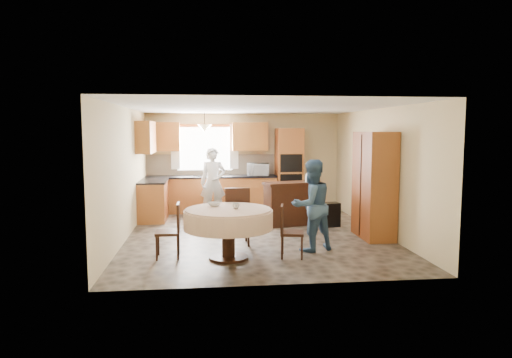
{
  "coord_description": "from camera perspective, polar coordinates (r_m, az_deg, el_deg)",
  "views": [
    {
      "loc": [
        -1.0,
        -8.84,
        2.05
      ],
      "look_at": [
        0.03,
        0.3,
        1.08
      ],
      "focal_mm": 32.0,
      "sensor_mm": 36.0,
      "label": 1
    }
  ],
  "objects": [
    {
      "name": "floor",
      "position": [
        9.13,
        0.05,
        -6.95
      ],
      "size": [
        5.0,
        6.0,
        0.01
      ],
      "primitive_type": "cube",
      "color": "brown",
      "rests_on": "ground"
    },
    {
      "name": "ceiling",
      "position": [
        8.91,
        0.05,
        8.91
      ],
      "size": [
        5.0,
        6.0,
        0.01
      ],
      "primitive_type": "cube",
      "color": "white",
      "rests_on": "wall_back"
    },
    {
      "name": "wall_back",
      "position": [
        11.91,
        -1.57,
        2.16
      ],
      "size": [
        5.0,
        0.02,
        2.5
      ],
      "primitive_type": "cube",
      "color": "#CBB582",
      "rests_on": "floor"
    },
    {
      "name": "wall_front",
      "position": [
        5.98,
        3.28,
        -1.66
      ],
      "size": [
        5.0,
        0.02,
        2.5
      ],
      "primitive_type": "cube",
      "color": "#CBB582",
      "rests_on": "floor"
    },
    {
      "name": "wall_left",
      "position": [
        9.01,
        -15.96,
        0.69
      ],
      "size": [
        0.02,
        6.0,
        2.5
      ],
      "primitive_type": "cube",
      "color": "#CBB582",
      "rests_on": "floor"
    },
    {
      "name": "wall_right",
      "position": [
        9.55,
        15.14,
        1.0
      ],
      "size": [
        0.02,
        6.0,
        2.5
      ],
      "primitive_type": "cube",
      "color": "#CBB582",
      "rests_on": "floor"
    },
    {
      "name": "window",
      "position": [
        11.83,
        -6.41,
        3.8
      ],
      "size": [
        1.4,
        0.03,
        1.1
      ],
      "primitive_type": "cube",
      "color": "white",
      "rests_on": "wall_back"
    },
    {
      "name": "curtain_left",
      "position": [
        11.81,
        -10.06,
        3.98
      ],
      "size": [
        0.22,
        0.02,
        1.15
      ],
      "primitive_type": "cube",
      "color": "white",
      "rests_on": "wall_back"
    },
    {
      "name": "curtain_right",
      "position": [
        11.81,
        -2.76,
        4.07
      ],
      "size": [
        0.22,
        0.02,
        1.15
      ],
      "primitive_type": "cube",
      "color": "white",
      "rests_on": "wall_back"
    },
    {
      "name": "base_cab_back",
      "position": [
        11.66,
        -5.6,
        -1.95
      ],
      "size": [
        3.3,
        0.6,
        0.88
      ],
      "primitive_type": "cube",
      "color": "#CD7A36",
      "rests_on": "floor"
    },
    {
      "name": "counter_back",
      "position": [
        11.6,
        -5.63,
        0.3
      ],
      "size": [
        3.3,
        0.64,
        0.04
      ],
      "primitive_type": "cube",
      "color": "black",
      "rests_on": "base_cab_back"
    },
    {
      "name": "base_cab_left",
      "position": [
        10.83,
        -12.7,
        -2.68
      ],
      "size": [
        0.6,
        1.2,
        0.88
      ],
      "primitive_type": "cube",
      "color": "#CD7A36",
      "rests_on": "floor"
    },
    {
      "name": "counter_left",
      "position": [
        10.77,
        -12.76,
        -0.26
      ],
      "size": [
        0.64,
        1.2,
        0.04
      ],
      "primitive_type": "cube",
      "color": "black",
      "rests_on": "base_cab_left"
    },
    {
      "name": "backsplash",
      "position": [
        11.87,
        -5.66,
        1.78
      ],
      "size": [
        3.3,
        0.02,
        0.55
      ],
      "primitive_type": "cube",
      "color": "beige",
      "rests_on": "wall_back"
    },
    {
      "name": "wall_cab_left",
      "position": [
        11.73,
        -11.58,
        5.21
      ],
      "size": [
        0.85,
        0.33,
        0.72
      ],
      "primitive_type": "cube",
      "color": "#C96B32",
      "rests_on": "wall_back"
    },
    {
      "name": "wall_cab_right",
      "position": [
        11.74,
        -0.78,
        5.33
      ],
      "size": [
        0.9,
        0.33,
        0.72
      ],
      "primitive_type": "cube",
      "color": "#C96B32",
      "rests_on": "wall_back"
    },
    {
      "name": "wall_cab_side",
      "position": [
        10.73,
        -13.6,
        5.1
      ],
      "size": [
        0.33,
        1.2,
        0.72
      ],
      "primitive_type": "cube",
      "color": "#C96B32",
      "rests_on": "wall_left"
    },
    {
      "name": "oven_tower",
      "position": [
        11.78,
        4.14,
        1.18
      ],
      "size": [
        0.66,
        0.62,
        2.12
      ],
      "primitive_type": "cube",
      "color": "#CD7A36",
      "rests_on": "floor"
    },
    {
      "name": "oven_upper",
      "position": [
        11.45,
        4.44,
        1.99
      ],
      "size": [
        0.56,
        0.01,
        0.45
      ],
      "primitive_type": "cube",
      "color": "black",
      "rests_on": "oven_tower"
    },
    {
      "name": "oven_lower",
      "position": [
        11.5,
        4.42,
        -0.5
      ],
      "size": [
        0.56,
        0.01,
        0.45
      ],
      "primitive_type": "cube",
      "color": "black",
      "rests_on": "oven_tower"
    },
    {
      "name": "pendant",
      "position": [
        11.35,
        -6.44,
        6.33
      ],
      "size": [
        0.36,
        0.36,
        0.18
      ],
      "primitive_type": "cone",
      "rotation": [
        3.14,
        0.0,
        0.0
      ],
      "color": "beige",
      "rests_on": "ceiling"
    },
    {
      "name": "sideboard",
      "position": [
        10.04,
        4.56,
        -3.22
      ],
      "size": [
        1.32,
        0.79,
        0.88
      ],
      "primitive_type": "cube",
      "rotation": [
        0.0,
        0.0,
        0.24
      ],
      "color": "#381C0F",
      "rests_on": "floor"
    },
    {
      "name": "space_heater",
      "position": [
        9.98,
        9.26,
        -4.41
      ],
      "size": [
        0.42,
        0.33,
        0.51
      ],
      "primitive_type": "cube",
      "rotation": [
        0.0,
        0.0,
        0.19
      ],
      "color": "black",
      "rests_on": "floor"
    },
    {
      "name": "cupboard",
      "position": [
        9.03,
        14.55,
        -0.75
      ],
      "size": [
        0.53,
        1.07,
        2.03
      ],
      "primitive_type": "cube",
      "color": "#CD7A36",
      "rests_on": "floor"
    },
    {
      "name": "dining_table",
      "position": [
        7.33,
        -3.48,
        -5.12
      ],
      "size": [
        1.43,
        1.43,
        0.82
      ],
      "color": "#381C0F",
      "rests_on": "floor"
    },
    {
      "name": "chair_left",
      "position": [
        7.53,
        -10.43,
        -6.01
      ],
      "size": [
        0.39,
        0.39,
        0.89
      ],
      "rotation": [
        0.0,
        0.0,
        -1.56
      ],
      "color": "#381C0F",
      "rests_on": "floor"
    },
    {
      "name": "chair_back",
      "position": [
        8.18,
        -2.39,
        -4.3
      ],
      "size": [
        0.47,
        0.47,
        1.06
      ],
      "rotation": [
        0.0,
        0.0,
        3.16
      ],
      "color": "#381C0F",
      "rests_on": "floor"
    },
    {
      "name": "chair_right",
      "position": [
        7.47,
        4.0,
        -6.19
      ],
      "size": [
        0.44,
        0.44,
        0.85
      ],
      "rotation": [
        0.0,
        0.0,
        1.37
      ],
      "color": "#381C0F",
      "rests_on": "floor"
    },
    {
      "name": "framed_picture",
      "position": [
        10.57,
        12.77,
        3.05
      ],
      "size": [
        0.06,
        0.64,
        0.53
      ],
      "color": "gold",
      "rests_on": "wall_right"
    },
    {
      "name": "microwave",
      "position": [
        11.61,
        0.23,
        1.2
      ],
      "size": [
        0.59,
        0.43,
        0.31
      ],
      "primitive_type": "imported",
      "rotation": [
        0.0,
        0.0,
        -0.09
      ],
      "color": "silver",
      "rests_on": "counter_back"
    },
    {
      "name": "person_sink",
      "position": [
        10.82,
        -5.39,
        -0.48
      ],
      "size": [
        0.63,
        0.43,
        1.66
      ],
      "primitive_type": "imported",
      "rotation": [
        0.0,
        0.0,
        0.06
      ],
      "color": "silver",
      "rests_on": "floor"
    },
    {
      "name": "person_dining",
      "position": [
        7.86,
        6.94,
        -3.29
      ],
      "size": [
        0.94,
        0.85,
        1.57
      ],
      "primitive_type": "imported",
      "rotation": [
        0.0,
        0.0,
        3.54
      ],
      "color": "#39597D",
      "rests_on": "floor"
    },
    {
      "name": "bowl_sideboard",
      "position": [
        9.91,
        2.42,
        -0.59
      ],
      "size": [
        0.27,
        0.27,
        0.05
      ],
      "primitive_type": "imported",
      "rotation": [
        0.0,
        0.0,
        0.29
      ],
      "color": "#B2B2B2",
      "rests_on": "sideboard"
    },
    {
      "name": "bottle_sideboard",
      "position": [
        10.03,
        6.52,
        0.22
      ],
      "size": [
        0.16,
        0.16,
        0.32
      ],
      "primitive_type": "imported",
      "rotation": [
        0.0,
        0.0,
        0.41
      ],
      "color": "silver",
      "rests_on": "sideboard"
    },
    {
      "name": "cup_table",
      "position": [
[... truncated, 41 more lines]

